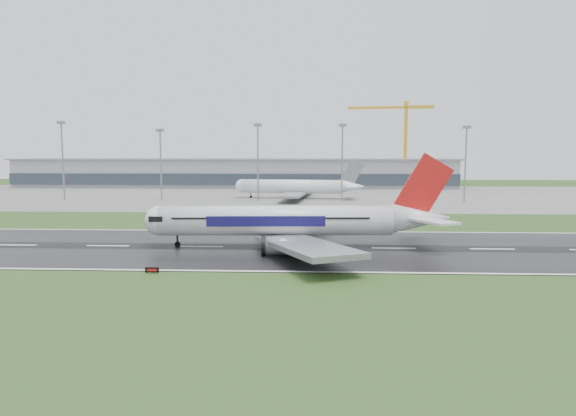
{
  "coord_description": "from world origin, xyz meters",
  "views": [
    {
      "loc": [
        43.05,
        -106.28,
        20.06
      ],
      "look_at": [
        37.61,
        12.0,
        7.0
      ],
      "focal_mm": 32.38,
      "sensor_mm": 36.0,
      "label": 1
    }
  ],
  "objects": [
    {
      "name": "floodmast_1",
      "position": [
        -57.73,
        100.0,
        15.4
      ],
      "size": [
        0.64,
        0.64,
        30.8
      ],
      "primitive_type": "cylinder",
      "color": "gray",
      "rests_on": "ground"
    },
    {
      "name": "floodmast_4",
      "position": [
        54.98,
        100.0,
        14.73
      ],
      "size": [
        0.64,
        0.64,
        29.47
      ],
      "primitive_type": "cylinder",
      "color": "gray",
      "rests_on": "ground"
    },
    {
      "name": "floodmast_2",
      "position": [
        -17.56,
        100.0,
        13.81
      ],
      "size": [
        0.64,
        0.64,
        27.63
      ],
      "primitive_type": "cylinder",
      "color": "gray",
      "rests_on": "ground"
    },
    {
      "name": "runway_sign",
      "position": [
        16.86,
        -23.8,
        0.52
      ],
      "size": [
        2.31,
        0.51,
        1.04
      ],
      "primitive_type": null,
      "rotation": [
        0.0,
        0.0,
        0.11
      ],
      "color": "black",
      "rests_on": "ground"
    },
    {
      "name": "floodmast_5",
      "position": [
        103.04,
        100.0,
        14.3
      ],
      "size": [
        0.64,
        0.64,
        28.6
      ],
      "primitive_type": "cylinder",
      "color": "gray",
      "rests_on": "ground"
    },
    {
      "name": "runway",
      "position": [
        0.0,
        0.0,
        0.05
      ],
      "size": [
        400.0,
        45.0,
        0.1
      ],
      "primitive_type": "cube",
      "color": "black",
      "rests_on": "ground"
    },
    {
      "name": "floodmast_3",
      "position": [
        21.58,
        100.0,
        14.82
      ],
      "size": [
        0.64,
        0.64,
        29.65
      ],
      "primitive_type": "cylinder",
      "color": "gray",
      "rests_on": "ground"
    },
    {
      "name": "apron",
      "position": [
        0.0,
        125.0,
        0.04
      ],
      "size": [
        400.0,
        130.0,
        0.08
      ],
      "primitive_type": "cube",
      "color": "slate",
      "rests_on": "ground"
    },
    {
      "name": "main_airliner",
      "position": [
        40.13,
        0.9,
        9.45
      ],
      "size": [
        66.68,
        63.84,
        18.69
      ],
      "primitive_type": null,
      "rotation": [
        0.0,
        0.0,
        0.06
      ],
      "color": "silver",
      "rests_on": "runway"
    },
    {
      "name": "ground",
      "position": [
        0.0,
        0.0,
        0.0
      ],
      "size": [
        520.0,
        520.0,
        0.0
      ],
      "primitive_type": "plane",
      "color": "#254419",
      "rests_on": "ground"
    },
    {
      "name": "terminal",
      "position": [
        0.0,
        185.0,
        7.5
      ],
      "size": [
        240.0,
        36.0,
        15.0
      ],
      "primitive_type": "cube",
      "color": "gray",
      "rests_on": "ground"
    },
    {
      "name": "tower_crane",
      "position": [
        97.31,
        200.0,
        24.0
      ],
      "size": [
        48.92,
        8.54,
        48.01
      ],
      "primitive_type": null,
      "rotation": [
        0.0,
        0.0,
        -0.12
      ],
      "color": "gold",
      "rests_on": "ground"
    },
    {
      "name": "parked_airliner",
      "position": [
        36.47,
        111.63,
        8.2
      ],
      "size": [
        61.04,
        57.69,
        16.23
      ],
      "primitive_type": null,
      "rotation": [
        0.0,
        0.0,
        -0.12
      ],
      "color": "white",
      "rests_on": "apron"
    }
  ]
}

